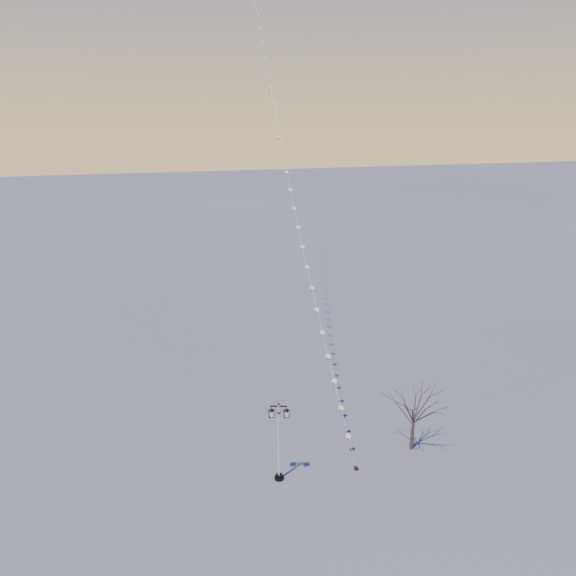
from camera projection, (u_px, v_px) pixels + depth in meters
name	position (u px, v px, depth m)	size (l,w,h in m)	color
ground	(324.00, 478.00, 29.50)	(300.00, 300.00, 0.00)	slate
street_lamp	(279.00, 438.00, 28.60)	(1.13, 0.61, 4.57)	black
bare_tree	(414.00, 409.00, 31.21)	(2.27, 2.27, 3.77)	#41312A
kite_train	(281.00, 112.00, 45.61)	(3.41, 46.02, 37.05)	black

